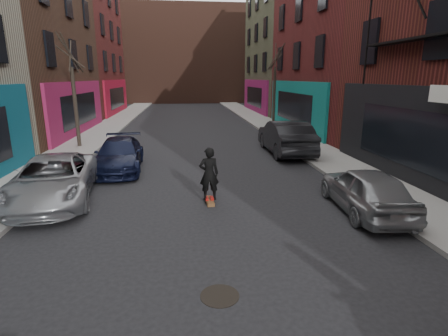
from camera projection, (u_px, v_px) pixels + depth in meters
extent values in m
cube|color=gray|center=(118.00, 121.00, 30.66)|extent=(2.50, 84.00, 0.13)
cube|color=gray|center=(257.00, 119.00, 32.07)|extent=(2.50, 84.00, 0.13)
cube|color=#47281E|center=(185.00, 56.00, 54.61)|extent=(40.00, 10.00, 14.00)
imported|color=#919399|center=(53.00, 179.00, 10.86)|extent=(2.97, 5.26, 1.39)
imported|color=black|center=(119.00, 155.00, 14.50)|extent=(2.07, 4.56, 1.30)
imported|color=gray|center=(366.00, 190.00, 9.95)|extent=(1.82, 3.99, 1.33)
imported|color=black|center=(285.00, 137.00, 17.65)|extent=(1.81, 5.11, 1.68)
cube|color=brown|center=(209.00, 201.00, 10.83)|extent=(0.28, 0.81, 0.10)
imported|color=black|center=(209.00, 174.00, 10.61)|extent=(0.63, 0.44, 1.65)
cylinder|color=black|center=(220.00, 296.00, 6.21)|extent=(0.88, 0.88, 0.01)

